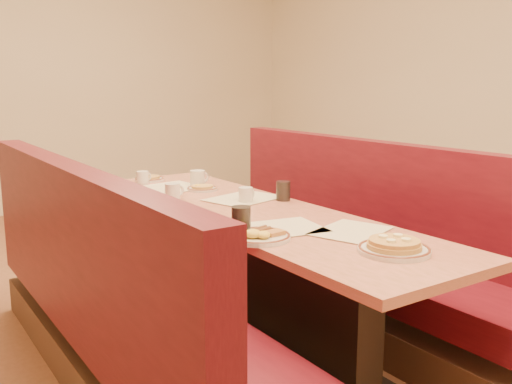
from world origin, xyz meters
TOP-DOWN VIEW (x-y plane):
  - ground at (0.00, 0.00)m, footprint 8.00×8.00m
  - diner_table at (0.00, 0.00)m, footprint 0.70×2.50m
  - booth_left at (-0.73, 0.00)m, footprint 0.55×2.50m
  - booth_right at (0.73, 0.00)m, footprint 0.55×2.50m
  - placemat_near_left at (-0.12, -0.40)m, footprint 0.44×0.36m
  - placemat_near_right at (0.12, -0.61)m, footprint 0.41×0.36m
  - placemat_far_left at (-0.12, 0.76)m, footprint 0.50×0.40m
  - placemat_far_right at (0.12, 0.24)m, footprint 0.46×0.39m
  - pancake_plate at (0.04, -0.93)m, footprint 0.28×0.28m
  - eggs_plate at (-0.28, -0.49)m, footprint 0.26×0.26m
  - extra_plate_mid at (0.06, 0.60)m, footprint 0.19×0.19m
  - extra_plate_far at (-0.07, 1.10)m, footprint 0.20×0.20m
  - coffee_mug_a at (0.08, 0.16)m, footprint 0.11×0.08m
  - coffee_mug_b at (-0.21, 0.45)m, footprint 0.12×0.08m
  - coffee_mug_c at (0.10, 0.73)m, footprint 0.13×0.09m
  - coffee_mug_d at (-0.15, 1.01)m, footprint 0.11×0.08m
  - soda_tumbler_near at (-0.28, -0.36)m, footprint 0.08×0.08m
  - soda_tumbler_mid at (0.28, 0.09)m, footprint 0.08×0.08m

SIDE VIEW (x-z plane):
  - ground at x=0.00m, z-range 0.00..0.00m
  - booth_left at x=-0.73m, z-range -0.16..0.89m
  - booth_right at x=0.73m, z-range -0.16..0.89m
  - diner_table at x=0.00m, z-range 0.00..0.75m
  - placemat_near_left at x=-0.12m, z-range 0.75..0.76m
  - placemat_near_right at x=0.12m, z-range 0.75..0.76m
  - placemat_far_left at x=-0.12m, z-range 0.75..0.76m
  - placemat_far_right at x=0.12m, z-range 0.75..0.76m
  - extra_plate_mid at x=0.06m, z-range 0.74..0.78m
  - extra_plate_far at x=-0.07m, z-range 0.74..0.78m
  - eggs_plate at x=-0.28m, z-range 0.74..0.79m
  - pancake_plate at x=0.04m, z-range 0.74..0.80m
  - coffee_mug_d at x=-0.15m, z-range 0.75..0.83m
  - coffee_mug_a at x=0.08m, z-range 0.75..0.83m
  - coffee_mug_b at x=-0.21m, z-range 0.75..0.84m
  - coffee_mug_c at x=0.10m, z-range 0.75..0.85m
  - soda_tumbler_mid at x=0.28m, z-range 0.75..0.86m
  - soda_tumbler_near at x=-0.28m, z-range 0.75..0.86m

